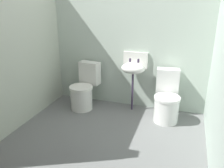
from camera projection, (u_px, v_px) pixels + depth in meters
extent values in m
cube|color=slate|center=(105.00, 140.00, 3.32)|extent=(3.08, 2.77, 0.08)
cube|color=#B1C1B2|center=(129.00, 46.00, 4.04)|extent=(3.08, 0.10, 2.13)
cube|color=#B4BEAC|center=(18.00, 55.00, 3.43)|extent=(0.10, 2.57, 2.13)
cylinder|color=white|center=(81.00, 99.00, 4.11)|extent=(0.43, 0.43, 0.38)
cylinder|color=white|center=(81.00, 87.00, 4.04)|extent=(0.45, 0.45, 0.04)
cube|color=white|center=(90.00, 73.00, 4.23)|extent=(0.38, 0.23, 0.40)
cylinder|color=white|center=(166.00, 110.00, 3.68)|extent=(0.43, 0.43, 0.38)
cylinder|color=white|center=(167.00, 98.00, 3.61)|extent=(0.45, 0.45, 0.04)
cube|color=white|center=(168.00, 81.00, 3.83)|extent=(0.38, 0.22, 0.40)
cylinder|color=#3A2E47|center=(132.00, 92.00, 4.03)|extent=(0.04, 0.04, 0.66)
ellipsoid|color=white|center=(133.00, 68.00, 3.89)|extent=(0.40, 0.32, 0.18)
cube|color=white|center=(136.00, 60.00, 4.00)|extent=(0.42, 0.04, 0.28)
cylinder|color=#3A2E47|center=(130.00, 60.00, 3.92)|extent=(0.04, 0.04, 0.06)
cylinder|color=#3A2E47|center=(138.00, 61.00, 3.88)|extent=(0.04, 0.04, 0.06)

